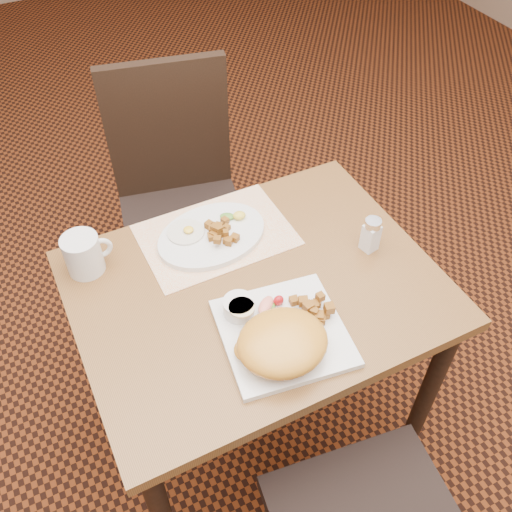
% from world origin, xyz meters
% --- Properties ---
extents(ground, '(8.00, 8.00, 0.00)m').
position_xyz_m(ground, '(0.00, 0.00, 0.00)').
color(ground, black).
rests_on(ground, ground).
extents(table, '(0.90, 0.70, 0.75)m').
position_xyz_m(table, '(0.00, 0.00, 0.64)').
color(table, brown).
rests_on(table, ground).
extents(chair_far, '(0.50, 0.50, 0.97)m').
position_xyz_m(chair_far, '(0.03, 0.68, 0.54)').
color(chair_far, black).
rests_on(chair_far, ground).
extents(placemat, '(0.40, 0.28, 0.00)m').
position_xyz_m(placemat, '(-0.02, 0.21, 0.75)').
color(placemat, white).
rests_on(placemat, table).
extents(plate_square, '(0.32, 0.32, 0.02)m').
position_xyz_m(plate_square, '(-0.01, -0.16, 0.76)').
color(plate_square, silver).
rests_on(plate_square, table).
extents(plate_oval, '(0.33, 0.27, 0.02)m').
position_xyz_m(plate_oval, '(-0.03, 0.20, 0.76)').
color(plate_oval, silver).
rests_on(plate_oval, placemat).
extents(hollandaise_mound, '(0.21, 0.18, 0.08)m').
position_xyz_m(hollandaise_mound, '(-0.05, -0.21, 0.80)').
color(hollandaise_mound, gold).
rests_on(hollandaise_mound, plate_square).
extents(ramekin, '(0.07, 0.09, 0.04)m').
position_xyz_m(ramekin, '(-0.08, -0.07, 0.79)').
color(ramekin, silver).
rests_on(ramekin, plate_square).
extents(garnish_sq, '(0.08, 0.06, 0.03)m').
position_xyz_m(garnish_sq, '(-0.01, -0.09, 0.78)').
color(garnish_sq, '#387223').
rests_on(garnish_sq, plate_square).
extents(fried_egg, '(0.10, 0.10, 0.02)m').
position_xyz_m(fried_egg, '(-0.10, 0.23, 0.77)').
color(fried_egg, white).
rests_on(fried_egg, plate_oval).
extents(garnish_ov, '(0.07, 0.06, 0.02)m').
position_xyz_m(garnish_ov, '(0.05, 0.23, 0.78)').
color(garnish_ov, '#387223').
rests_on(garnish_ov, plate_oval).
extents(salt_shaker, '(0.05, 0.05, 0.10)m').
position_xyz_m(salt_shaker, '(0.32, -0.02, 0.80)').
color(salt_shaker, white).
rests_on(salt_shaker, table).
extents(coffee_mug, '(0.12, 0.09, 0.11)m').
position_xyz_m(coffee_mug, '(-0.36, 0.24, 0.80)').
color(coffee_mug, silver).
rests_on(coffee_mug, table).
extents(home_fries_sq, '(0.10, 0.11, 0.04)m').
position_xyz_m(home_fries_sq, '(0.07, -0.15, 0.78)').
color(home_fries_sq, '#945918').
rests_on(home_fries_sq, plate_square).
extents(home_fries_ov, '(0.08, 0.11, 0.03)m').
position_xyz_m(home_fries_ov, '(-0.02, 0.18, 0.78)').
color(home_fries_ov, '#945918').
rests_on(home_fries_ov, plate_oval).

